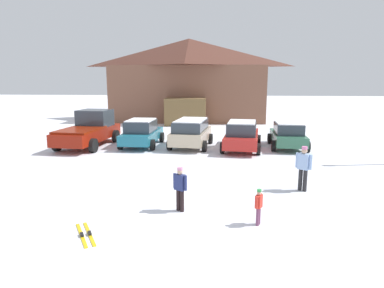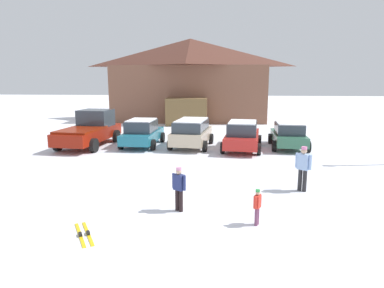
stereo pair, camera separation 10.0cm
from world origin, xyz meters
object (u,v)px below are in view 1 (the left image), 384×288
object	(u,v)px
parked_green_coupe	(288,135)
skier_teen_in_navy_coat	(180,187)
parked_red_sedan	(242,135)
pair_of_skis	(86,234)
parked_teal_hatchback	(142,133)
pickup_truck	(90,130)
ski_lodge	(189,79)
skier_child_in_red_jacket	(259,205)
skier_adult_in_blue_parka	(304,166)
parked_beige_suv	(191,132)

from	to	relation	value
parked_green_coupe	skier_teen_in_navy_coat	world-z (taller)	parked_green_coupe
parked_red_sedan	pair_of_skis	xyz separation A→B (m)	(-4.74, -11.76, -0.82)
parked_red_sedan	parked_teal_hatchback	bearing A→B (deg)	175.29
pickup_truck	pair_of_skis	distance (m)	12.94
ski_lodge	parked_red_sedan	world-z (taller)	ski_lodge
skier_child_in_red_jacket	pair_of_skis	xyz separation A→B (m)	(-4.62, -1.07, -0.57)
parked_red_sedan	pair_of_skis	world-z (taller)	parked_red_sedan
parked_red_sedan	pair_of_skis	size ratio (longest dim) A/B	3.27
ski_lodge	parked_teal_hatchback	bearing A→B (deg)	-95.75
parked_teal_hatchback	parked_green_coupe	world-z (taller)	parked_teal_hatchback
pickup_truck	skier_child_in_red_jacket	distance (m)	14.34
skier_child_in_red_jacket	skier_adult_in_blue_parka	world-z (taller)	skier_adult_in_blue_parka
skier_child_in_red_jacket	pair_of_skis	size ratio (longest dim) A/B	0.70
pickup_truck	skier_teen_in_navy_coat	bearing A→B (deg)	-55.96
parked_teal_hatchback	skier_child_in_red_jacket	world-z (taller)	parked_teal_hatchback
ski_lodge	skier_teen_in_navy_coat	size ratio (longest dim) A/B	10.97
parked_red_sedan	pickup_truck	distance (m)	9.31
parked_beige_suv	parked_red_sedan	size ratio (longest dim) A/B	0.88
skier_adult_in_blue_parka	parked_beige_suv	bearing A→B (deg)	121.39
pair_of_skis	skier_teen_in_navy_coat	bearing A→B (deg)	39.54
skier_adult_in_blue_parka	skier_teen_in_navy_coat	bearing A→B (deg)	-151.00
parked_green_coupe	skier_child_in_red_jacket	size ratio (longest dim) A/B	3.90
parked_teal_hatchback	parked_red_sedan	size ratio (longest dim) A/B	0.88
skier_child_in_red_jacket	pickup_truck	bearing A→B (deg)	129.89
ski_lodge	skier_child_in_red_jacket	distance (m)	26.71
ski_lodge	parked_beige_suv	xyz separation A→B (m)	(1.55, -14.96, -3.18)
ski_lodge	pickup_truck	distance (m)	16.13
pickup_truck	skier_child_in_red_jacket	world-z (taller)	pickup_truck
parked_beige_suv	pair_of_skis	xyz separation A→B (m)	(-1.70, -12.21, -0.89)
parked_green_coupe	skier_adult_in_blue_parka	size ratio (longest dim) A/B	2.45
parked_teal_hatchback	skier_adult_in_blue_parka	size ratio (longest dim) A/B	2.58
parked_teal_hatchback	parked_beige_suv	xyz separation A→B (m)	(3.05, -0.05, 0.08)
parked_teal_hatchback	pair_of_skis	world-z (taller)	parked_teal_hatchback
pickup_truck	pair_of_skis	bearing A→B (deg)	-69.24
parked_green_coupe	pair_of_skis	size ratio (longest dim) A/B	2.74
pair_of_skis	pickup_truck	bearing A→B (deg)	110.76
parked_red_sedan	skier_child_in_red_jacket	world-z (taller)	parked_red_sedan
skier_teen_in_navy_coat	pickup_truck	bearing A→B (deg)	124.04
skier_teen_in_navy_coat	ski_lodge	bearing A→B (deg)	94.86
ski_lodge	parked_green_coupe	world-z (taller)	ski_lodge
pair_of_skis	parked_beige_suv	bearing A→B (deg)	82.07
skier_teen_in_navy_coat	pair_of_skis	distance (m)	3.08
ski_lodge	skier_teen_in_navy_coat	xyz separation A→B (m)	(2.15, -25.27, -3.29)
parked_beige_suv	skier_adult_in_blue_parka	size ratio (longest dim) A/B	2.56
ski_lodge	pickup_truck	xyz separation A→B (m)	(-4.72, -15.11, -3.09)
parked_green_coupe	skier_child_in_red_jacket	xyz separation A→B (m)	(-2.88, -11.37, -0.20)
ski_lodge	skier_child_in_red_jacket	xyz separation A→B (m)	(4.47, -26.10, -3.49)
ski_lodge	parked_teal_hatchback	world-z (taller)	ski_lodge
skier_child_in_red_jacket	skier_adult_in_blue_parka	size ratio (longest dim) A/B	0.63
ski_lodge	parked_beige_suv	distance (m)	15.37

